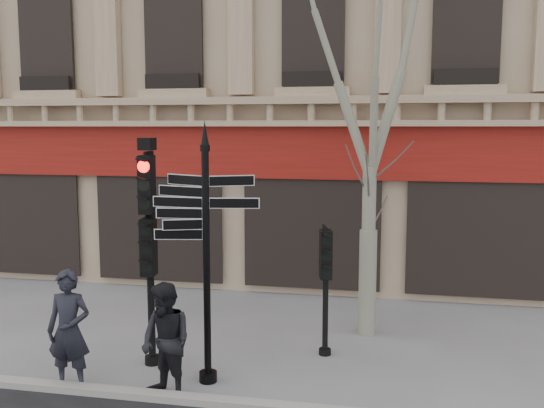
{
  "coord_description": "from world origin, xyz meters",
  "views": [
    {
      "loc": [
        1.98,
        -9.81,
        4.22
      ],
      "look_at": [
        -0.13,
        0.6,
        2.86
      ],
      "focal_mm": 40.0,
      "sensor_mm": 36.0,
      "label": 1
    }
  ],
  "objects_px": {
    "fingerpost": "(206,209)",
    "pedestrian_a": "(69,330)",
    "pedestrian_b": "(166,342)",
    "traffic_signal_secondary": "(326,268)",
    "plane_tree": "(372,42)",
    "traffic_signal_main": "(149,224)"
  },
  "relations": [
    {
      "from": "traffic_signal_secondary",
      "to": "plane_tree",
      "type": "bearing_deg",
      "value": 46.63
    },
    {
      "from": "fingerpost",
      "to": "pedestrian_a",
      "type": "distance_m",
      "value": 2.92
    },
    {
      "from": "fingerpost",
      "to": "pedestrian_a",
      "type": "relative_size",
      "value": 2.2
    },
    {
      "from": "fingerpost",
      "to": "pedestrian_b",
      "type": "xyz_separation_m",
      "value": [
        -0.44,
        -0.72,
        -1.99
      ]
    },
    {
      "from": "traffic_signal_secondary",
      "to": "plane_tree",
      "type": "xyz_separation_m",
      "value": [
        0.71,
        1.31,
        4.2
      ]
    },
    {
      "from": "fingerpost",
      "to": "pedestrian_a",
      "type": "bearing_deg",
      "value": -161.19
    },
    {
      "from": "traffic_signal_secondary",
      "to": "traffic_signal_main",
      "type": "bearing_deg",
      "value": -175.39
    },
    {
      "from": "pedestrian_a",
      "to": "pedestrian_b",
      "type": "xyz_separation_m",
      "value": [
        1.64,
        0.0,
        -0.07
      ]
    },
    {
      "from": "traffic_signal_main",
      "to": "pedestrian_a",
      "type": "height_order",
      "value": "traffic_signal_main"
    },
    {
      "from": "traffic_signal_secondary",
      "to": "pedestrian_b",
      "type": "xyz_separation_m",
      "value": [
        -2.21,
        -2.31,
        -0.73
      ]
    },
    {
      "from": "plane_tree",
      "to": "pedestrian_b",
      "type": "height_order",
      "value": "plane_tree"
    },
    {
      "from": "traffic_signal_main",
      "to": "pedestrian_a",
      "type": "xyz_separation_m",
      "value": [
        -0.88,
        -1.25,
        -1.56
      ]
    },
    {
      "from": "pedestrian_a",
      "to": "fingerpost",
      "type": "bearing_deg",
      "value": 15.66
    },
    {
      "from": "plane_tree",
      "to": "pedestrian_b",
      "type": "xyz_separation_m",
      "value": [
        -2.92,
        -3.62,
        -4.94
      ]
    },
    {
      "from": "traffic_signal_secondary",
      "to": "plane_tree",
      "type": "relative_size",
      "value": 0.28
    },
    {
      "from": "traffic_signal_secondary",
      "to": "fingerpost",
      "type": "bearing_deg",
      "value": -153.16
    },
    {
      "from": "traffic_signal_main",
      "to": "pedestrian_b",
      "type": "height_order",
      "value": "traffic_signal_main"
    },
    {
      "from": "fingerpost",
      "to": "pedestrian_b",
      "type": "height_order",
      "value": "fingerpost"
    },
    {
      "from": "traffic_signal_main",
      "to": "traffic_signal_secondary",
      "type": "height_order",
      "value": "traffic_signal_main"
    },
    {
      "from": "traffic_signal_secondary",
      "to": "pedestrian_b",
      "type": "relative_size",
      "value": 1.29
    },
    {
      "from": "plane_tree",
      "to": "pedestrian_b",
      "type": "distance_m",
      "value": 6.78
    },
    {
      "from": "pedestrian_a",
      "to": "traffic_signal_secondary",
      "type": "bearing_deg",
      "value": 27.46
    }
  ]
}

